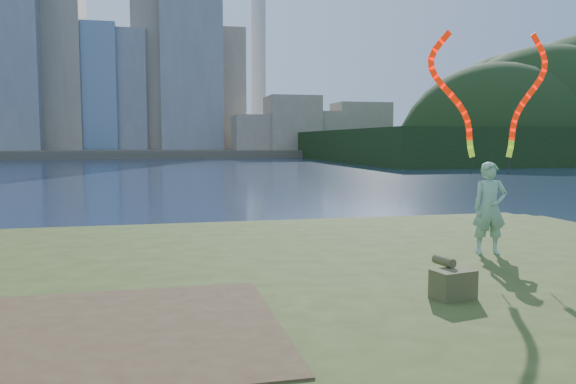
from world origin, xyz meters
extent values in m
plane|color=#19253E|center=(0.00, 0.00, 0.00)|extent=(320.00, 320.00, 0.00)
cube|color=#364418|center=(0.00, -2.50, 0.15)|extent=(20.00, 18.00, 0.30)
cube|color=#364418|center=(0.00, -2.20, 0.40)|extent=(17.00, 15.00, 0.30)
cube|color=#364418|center=(0.00, -2.00, 0.65)|extent=(14.00, 12.00, 0.30)
cube|color=#47331E|center=(-2.20, -3.20, 0.81)|extent=(3.20, 3.00, 0.02)
cube|color=#504A3A|center=(0.00, 95.00, 0.60)|extent=(320.00, 40.00, 1.20)
cube|color=black|center=(55.00, 60.00, 2.00)|extent=(70.00, 42.00, 4.00)
imported|color=#206C3C|center=(3.51, -0.64, 1.55)|extent=(0.62, 0.48, 1.51)
cylinder|color=black|center=(3.26, -0.47, 2.25)|extent=(0.02, 0.02, 0.30)
cylinder|color=black|center=(3.84, -0.61, 2.25)|extent=(0.02, 0.02, 0.30)
cube|color=#4A4D2B|center=(1.60, -2.89, 0.97)|extent=(0.53, 0.40, 0.34)
cylinder|color=#4A4D2B|center=(1.60, -2.66, 1.20)|extent=(0.17, 0.33, 0.11)
camera|label=1|loc=(-1.76, -8.74, 2.65)|focal=35.00mm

